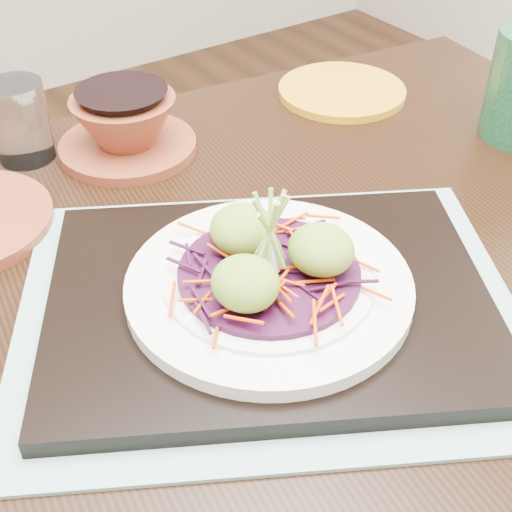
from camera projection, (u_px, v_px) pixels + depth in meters
dining_table at (221, 348)px, 0.74m from camera, size 1.25×0.92×0.73m
placemat at (269, 308)px, 0.64m from camera, size 0.56×0.52×0.00m
serving_tray at (269, 299)px, 0.64m from camera, size 0.48×0.44×0.02m
white_plate at (269, 284)px, 0.63m from camera, size 0.25×0.25×0.02m
cabbage_bed at (269, 273)px, 0.62m from camera, size 0.16×0.16×0.01m
carrot_julienne at (269, 266)px, 0.61m from camera, size 0.19×0.19×0.01m
guacamole_scoops at (270, 253)px, 0.60m from camera, size 0.14×0.12×0.04m
scallion_garnish at (270, 235)px, 0.59m from camera, size 0.06×0.06×0.09m
water_glass at (20, 122)px, 0.83m from camera, size 0.08×0.08×0.10m
terracotta_bowl_set at (126, 128)px, 0.85m from camera, size 0.19×0.19×0.07m
yellow_plate at (342, 91)px, 0.98m from camera, size 0.21×0.21×0.01m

